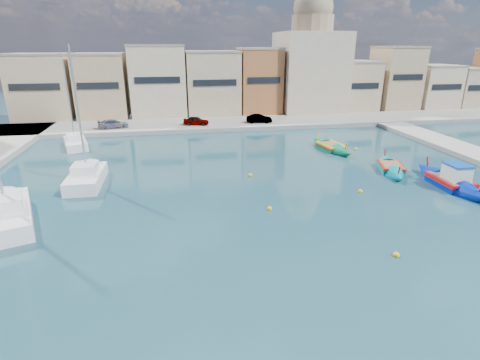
{
  "coord_description": "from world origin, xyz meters",
  "views": [
    {
      "loc": [
        -12.02,
        -19.35,
        10.75
      ],
      "look_at": [
        -7.46,
        6.0,
        1.4
      ],
      "focal_mm": 28.0,
      "sensor_mm": 36.0,
      "label": 1
    }
  ],
  "objects_px": {
    "church_block": "(310,60)",
    "luzzu_green": "(331,147)",
    "yacht_north": "(74,141)",
    "yacht_mid": "(8,205)",
    "yacht_midnorth": "(91,172)",
    "luzzu_blue_cabin": "(450,182)",
    "luzzu_cyan_mid": "(391,168)"
  },
  "relations": [
    {
      "from": "church_block",
      "to": "luzzu_green",
      "type": "relative_size",
      "value": 2.46
    },
    {
      "from": "yacht_north",
      "to": "luzzu_green",
      "type": "bearing_deg",
      "value": -15.08
    },
    {
      "from": "yacht_mid",
      "to": "yacht_midnorth",
      "type": "bearing_deg",
      "value": 56.61
    },
    {
      "from": "luzzu_blue_cabin",
      "to": "yacht_mid",
      "type": "bearing_deg",
      "value": 178.07
    },
    {
      "from": "church_block",
      "to": "yacht_north",
      "type": "bearing_deg",
      "value": -155.81
    },
    {
      "from": "yacht_north",
      "to": "yacht_midnorth",
      "type": "xyz_separation_m",
      "value": [
        4.05,
        -12.27,
        0.07
      ]
    },
    {
      "from": "yacht_north",
      "to": "yacht_mid",
      "type": "height_order",
      "value": "yacht_mid"
    },
    {
      "from": "church_block",
      "to": "yacht_north",
      "type": "xyz_separation_m",
      "value": [
        -33.29,
        -14.95,
        -8.01
      ]
    },
    {
      "from": "luzzu_blue_cabin",
      "to": "luzzu_green",
      "type": "bearing_deg",
      "value": 111.9
    },
    {
      "from": "luzzu_blue_cabin",
      "to": "yacht_midnorth",
      "type": "relative_size",
      "value": 0.76
    },
    {
      "from": "church_block",
      "to": "yacht_midnorth",
      "type": "relative_size",
      "value": 1.64
    },
    {
      "from": "luzzu_green",
      "to": "yacht_north",
      "type": "xyz_separation_m",
      "value": [
        -27.88,
        7.51,
        0.14
      ]
    },
    {
      "from": "yacht_north",
      "to": "luzzu_blue_cabin",
      "type": "bearing_deg",
      "value": -31.08
    },
    {
      "from": "yacht_midnorth",
      "to": "yacht_mid",
      "type": "height_order",
      "value": "yacht_mid"
    },
    {
      "from": "church_block",
      "to": "luzzu_green",
      "type": "distance_m",
      "value": 24.5
    },
    {
      "from": "luzzu_green",
      "to": "yacht_midnorth",
      "type": "distance_m",
      "value": 24.3
    },
    {
      "from": "yacht_midnorth",
      "to": "luzzu_cyan_mid",
      "type": "bearing_deg",
      "value": -6.38
    },
    {
      "from": "luzzu_cyan_mid",
      "to": "yacht_midnorth",
      "type": "relative_size",
      "value": 0.67
    },
    {
      "from": "church_block",
      "to": "yacht_midnorth",
      "type": "height_order",
      "value": "church_block"
    },
    {
      "from": "luzzu_green",
      "to": "yacht_north",
      "type": "relative_size",
      "value": 0.77
    },
    {
      "from": "yacht_mid",
      "to": "luzzu_green",
      "type": "bearing_deg",
      "value": 21.7
    },
    {
      "from": "luzzu_blue_cabin",
      "to": "yacht_midnorth",
      "type": "bearing_deg",
      "value": 165.37
    },
    {
      "from": "luzzu_cyan_mid",
      "to": "yacht_midnorth",
      "type": "distance_m",
      "value": 26.47
    },
    {
      "from": "luzzu_blue_cabin",
      "to": "luzzu_green",
      "type": "xyz_separation_m",
      "value": [
        -4.93,
        12.27,
        -0.13
      ]
    },
    {
      "from": "church_block",
      "to": "luzzu_blue_cabin",
      "type": "relative_size",
      "value": 2.15
    },
    {
      "from": "church_block",
      "to": "luzzu_blue_cabin",
      "type": "distance_m",
      "value": 35.65
    },
    {
      "from": "church_block",
      "to": "yacht_mid",
      "type": "distance_m",
      "value": 48.08
    },
    {
      "from": "luzzu_blue_cabin",
      "to": "yacht_mid",
      "type": "distance_m",
      "value": 33.0
    },
    {
      "from": "luzzu_green",
      "to": "church_block",
      "type": "bearing_deg",
      "value": 76.47
    },
    {
      "from": "church_block",
      "to": "luzzu_green",
      "type": "bearing_deg",
      "value": -103.53
    },
    {
      "from": "luzzu_cyan_mid",
      "to": "yacht_north",
      "type": "relative_size",
      "value": 0.77
    },
    {
      "from": "church_block",
      "to": "luzzu_blue_cabin",
      "type": "xyz_separation_m",
      "value": [
        -0.47,
        -34.74,
        -8.03
      ]
    }
  ]
}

